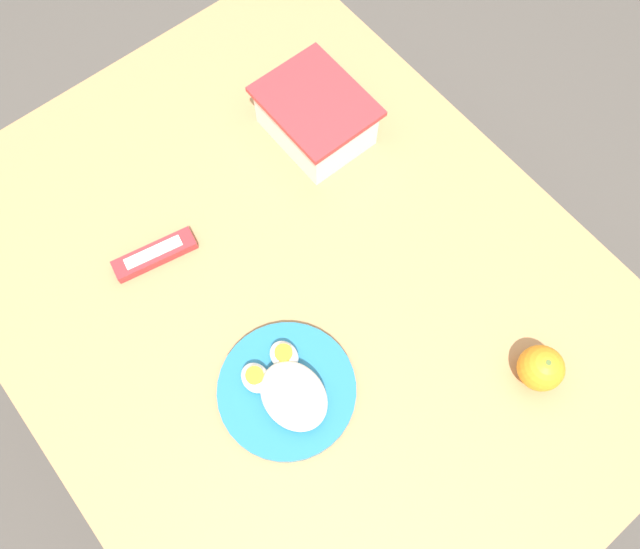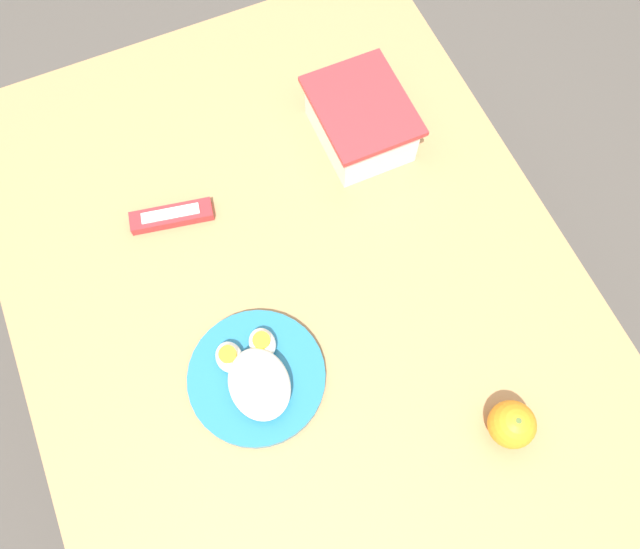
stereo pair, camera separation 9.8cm
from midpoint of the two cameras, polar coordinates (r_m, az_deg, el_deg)
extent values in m
plane|color=#4C4742|center=(1.69, -3.04, -9.91)|extent=(10.00, 10.00, 0.00)
cube|color=#AD7F51|center=(1.02, -4.95, -1.94)|extent=(1.15, 0.89, 0.03)
cylinder|color=#936C45|center=(1.58, -26.99, -0.73)|extent=(0.05, 0.05, 0.68)
cylinder|color=#936C45|center=(1.65, -4.07, 15.29)|extent=(0.05, 0.05, 0.68)
cylinder|color=#936C45|center=(1.43, 22.69, -12.55)|extent=(0.05, 0.05, 0.68)
cube|color=white|center=(1.11, -2.97, 13.81)|extent=(0.17, 0.14, 0.08)
cube|color=#CCBC84|center=(1.12, -2.93, 13.39)|extent=(0.16, 0.13, 0.05)
cube|color=red|center=(1.08, -3.09, 15.24)|extent=(0.19, 0.15, 0.01)
ellipsoid|color=gray|center=(1.13, -4.50, 15.58)|extent=(0.05, 0.05, 0.02)
ellipsoid|color=gray|center=(1.09, -1.31, 12.56)|extent=(0.06, 0.05, 0.03)
sphere|color=orange|center=(0.98, 16.85, -8.57)|extent=(0.07, 0.07, 0.07)
cylinder|color=#4C662D|center=(0.94, 17.39, -8.11)|extent=(0.01, 0.01, 0.00)
cylinder|color=teal|center=(0.96, -6.02, -10.86)|extent=(0.21, 0.21, 0.02)
ellipsoid|color=white|center=(0.92, -5.51, -11.38)|extent=(0.11, 0.09, 0.05)
ellipsoid|color=white|center=(0.94, -8.91, -9.71)|extent=(0.05, 0.04, 0.03)
cylinder|color=#F4A823|center=(0.93, -9.07, -9.49)|extent=(0.03, 0.03, 0.01)
ellipsoid|color=white|center=(0.95, -6.29, -7.77)|extent=(0.05, 0.04, 0.03)
cylinder|color=#F4A823|center=(0.93, -6.39, -7.52)|extent=(0.03, 0.03, 0.01)
cube|color=#B7282D|center=(1.07, -17.43, 1.40)|extent=(0.06, 0.14, 0.02)
cube|color=white|center=(1.06, -17.59, 1.62)|extent=(0.04, 0.10, 0.00)
camera|label=1|loc=(0.05, -92.89, -7.20)|focal=35.00mm
camera|label=2|loc=(0.05, 87.11, 7.20)|focal=35.00mm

